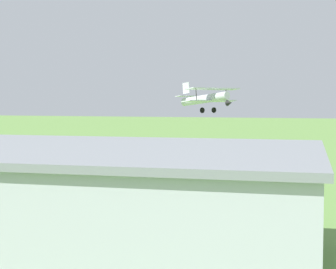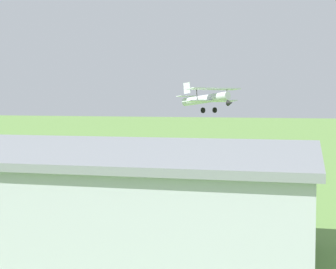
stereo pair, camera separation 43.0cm
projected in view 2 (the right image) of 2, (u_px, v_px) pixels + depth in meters
name	position (u px, v px, depth m)	size (l,w,h in m)	color
ground_plane	(215.00, 174.00, 65.50)	(400.00, 400.00, 0.00)	#608C42
hangar	(15.00, 202.00, 30.45)	(33.10, 16.80, 6.31)	#B7BCC6
biplane	(207.00, 98.00, 63.52)	(7.65, 7.48, 3.63)	silver
person_near_hangar_door	(225.00, 197.00, 45.17)	(0.53, 0.53, 1.67)	beige
person_walking_on_apron	(54.00, 187.00, 49.87)	(0.54, 0.54, 1.75)	beige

